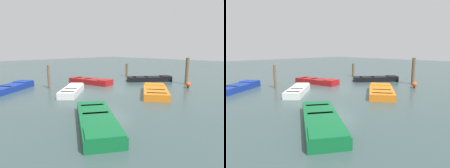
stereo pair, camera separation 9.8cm
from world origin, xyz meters
TOP-DOWN VIEW (x-y plane):
  - ground_plane at (0.00, 0.00)m, footprint 80.00×80.00m
  - rowboat_orange at (0.61, -3.26)m, footprint 3.80×3.29m
  - rowboat_black at (4.84, 0.04)m, footprint 3.66×3.27m
  - rowboat_white at (-2.98, 0.68)m, footprint 3.05×2.92m
  - rowboat_green at (-5.43, -4.56)m, footprint 3.39×4.21m
  - rowboat_blue at (-5.54, 4.48)m, footprint 4.14×3.31m
  - rowboat_red at (0.28, 2.75)m, footprint 1.87×3.97m
  - mooring_piling_near_right at (-3.11, 3.42)m, footprint 0.18×0.18m
  - mooring_piling_far_right at (5.65, -2.99)m, footprint 0.28×0.28m
  - mooring_piling_mid_right at (5.70, 3.46)m, footprint 0.26×0.26m
  - marker_buoy at (4.09, -3.84)m, footprint 0.36×0.36m

SIDE VIEW (x-z plane):
  - ground_plane at x=0.00m, z-range 0.00..0.00m
  - rowboat_green at x=-5.43m, z-range -0.01..0.45m
  - rowboat_blue at x=-5.54m, z-range -0.01..0.45m
  - rowboat_black at x=4.84m, z-range -0.01..0.45m
  - rowboat_red at x=0.28m, z-range -0.01..0.45m
  - rowboat_orange at x=0.61m, z-range -0.01..0.45m
  - rowboat_white at x=-2.98m, z-range -0.01..0.45m
  - marker_buoy at x=4.09m, z-range 0.05..0.53m
  - mooring_piling_mid_right at x=5.70m, z-range 0.00..1.34m
  - mooring_piling_near_right at x=-3.11m, z-range 0.00..1.71m
  - mooring_piling_far_right at x=5.65m, z-range 0.00..2.15m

